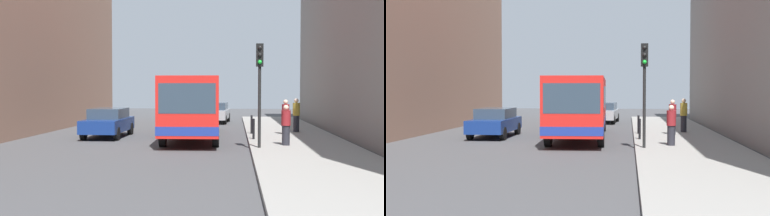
# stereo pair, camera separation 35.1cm
# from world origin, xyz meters

# --- Properties ---
(ground_plane) EXTENTS (80.00, 80.00, 0.00)m
(ground_plane) POSITION_xyz_m (0.00, 0.00, 0.00)
(ground_plane) COLOR #424244
(sidewalk) EXTENTS (4.40, 40.00, 0.15)m
(sidewalk) POSITION_xyz_m (5.40, 0.00, 0.07)
(sidewalk) COLOR gray
(sidewalk) RESTS_ON ground
(bus) EXTENTS (2.95, 11.11, 3.00)m
(bus) POSITION_xyz_m (0.49, 3.56, 1.73)
(bus) COLOR red
(bus) RESTS_ON ground
(car_beside_bus) EXTENTS (1.86, 4.40, 1.48)m
(car_beside_bus) POSITION_xyz_m (-3.89, 3.35, 0.78)
(car_beside_bus) COLOR navy
(car_beside_bus) RESTS_ON ground
(car_behind_bus) EXTENTS (2.10, 4.51, 1.48)m
(car_behind_bus) POSITION_xyz_m (1.17, 14.40, 0.78)
(car_behind_bus) COLOR #A5A8AD
(car_behind_bus) RESTS_ON ground
(traffic_light) EXTENTS (0.28, 0.33, 4.10)m
(traffic_light) POSITION_xyz_m (3.55, -1.67, 3.01)
(traffic_light) COLOR black
(traffic_light) RESTS_ON sidewalk
(bollard_near) EXTENTS (0.11, 0.11, 0.95)m
(bollard_near) POSITION_xyz_m (3.45, 1.58, 0.62)
(bollard_near) COLOR black
(bollard_near) RESTS_ON sidewalk
(bollard_mid) EXTENTS (0.11, 0.11, 0.95)m
(bollard_mid) POSITION_xyz_m (3.45, 4.36, 0.62)
(bollard_mid) COLOR black
(bollard_mid) RESTS_ON sidewalk
(pedestrian_near_signal) EXTENTS (0.38, 0.38, 1.66)m
(pedestrian_near_signal) POSITION_xyz_m (4.68, -0.75, 0.98)
(pedestrian_near_signal) COLOR #26262D
(pedestrian_near_signal) RESTS_ON sidewalk
(pedestrian_mid_sidewalk) EXTENTS (0.38, 0.38, 1.78)m
(pedestrian_mid_sidewalk) POSITION_xyz_m (5.17, 4.06, 1.04)
(pedestrian_mid_sidewalk) COLOR #26262D
(pedestrian_mid_sidewalk) RESTS_ON sidewalk
(pedestrian_far_sidewalk) EXTENTS (0.38, 0.38, 1.82)m
(pedestrian_far_sidewalk) POSITION_xyz_m (5.90, 5.59, 1.06)
(pedestrian_far_sidewalk) COLOR #26262D
(pedestrian_far_sidewalk) RESTS_ON sidewalk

